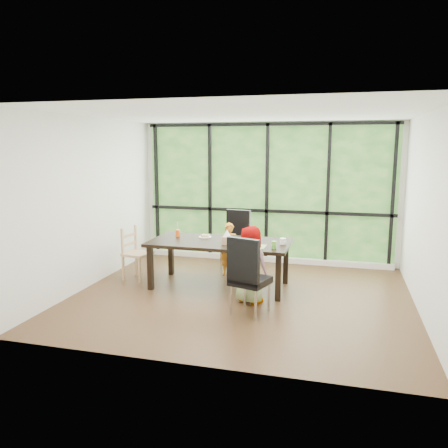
% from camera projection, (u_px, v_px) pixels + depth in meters
% --- Properties ---
extents(ground, '(5.00, 5.00, 0.00)m').
position_uv_depth(ground, '(241.00, 296.00, 6.79)').
color(ground, black).
rests_on(ground, ground).
extents(back_wall, '(5.00, 0.00, 5.00)m').
position_uv_depth(back_wall, '(267.00, 193.00, 8.70)').
color(back_wall, silver).
rests_on(back_wall, ground).
extents(foliage_backdrop, '(4.80, 0.02, 2.65)m').
position_uv_depth(foliage_backdrop, '(267.00, 193.00, 8.68)').
color(foliage_backdrop, '#1E491C').
rests_on(foliage_backdrop, back_wall).
extents(window_mullions, '(4.80, 0.06, 2.65)m').
position_uv_depth(window_mullions, '(267.00, 193.00, 8.64)').
color(window_mullions, black).
rests_on(window_mullions, back_wall).
extents(window_sill, '(4.80, 0.12, 0.10)m').
position_uv_depth(window_sill, '(265.00, 259.00, 8.83)').
color(window_sill, silver).
rests_on(window_sill, ground).
extents(dining_table, '(2.29, 1.21, 0.75)m').
position_uv_depth(dining_table, '(220.00, 264.00, 7.20)').
color(dining_table, black).
rests_on(dining_table, ground).
extents(chair_window_leather, '(0.52, 0.52, 1.08)m').
position_uv_depth(chair_window_leather, '(235.00, 240.00, 8.20)').
color(chair_window_leather, black).
rests_on(chair_window_leather, ground).
extents(chair_interior_leather, '(0.58, 0.58, 1.08)m').
position_uv_depth(chair_interior_leather, '(250.00, 275.00, 6.00)').
color(chair_interior_leather, black).
rests_on(chair_interior_leather, ground).
extents(chair_end_beech, '(0.47, 0.49, 0.90)m').
position_uv_depth(chair_end_beech, '(138.00, 254.00, 7.56)').
color(chair_end_beech, tan).
rests_on(chair_end_beech, ground).
extents(child_toddler, '(0.37, 0.27, 0.94)m').
position_uv_depth(child_toddler, '(230.00, 249.00, 7.79)').
color(child_toddler, orange).
rests_on(child_toddler, ground).
extents(child_older, '(0.65, 0.55, 1.13)m').
position_uv_depth(child_older, '(252.00, 265.00, 6.42)').
color(child_older, gray).
rests_on(child_older, ground).
extents(placemat, '(0.41, 0.30, 0.01)m').
position_uv_depth(placemat, '(252.00, 246.00, 6.76)').
color(placemat, tan).
rests_on(placemat, dining_table).
extents(plate_far, '(0.21, 0.21, 0.01)m').
position_uv_depth(plate_far, '(205.00, 237.00, 7.42)').
color(plate_far, white).
rests_on(plate_far, dining_table).
extents(plate_near, '(0.22, 0.22, 0.01)m').
position_uv_depth(plate_near, '(254.00, 246.00, 6.73)').
color(plate_near, white).
rests_on(plate_near, dining_table).
extents(orange_cup, '(0.07, 0.07, 0.11)m').
position_uv_depth(orange_cup, '(178.00, 233.00, 7.49)').
color(orange_cup, '#F65B13').
rests_on(orange_cup, dining_table).
extents(green_cup, '(0.07, 0.07, 0.11)m').
position_uv_depth(green_cup, '(274.00, 245.00, 6.61)').
color(green_cup, '#5DBD39').
rests_on(green_cup, dining_table).
extents(white_mug, '(0.09, 0.09, 0.09)m').
position_uv_depth(white_mug, '(283.00, 241.00, 6.90)').
color(white_mug, white).
rests_on(white_mug, dining_table).
extents(tissue_box, '(0.14, 0.14, 0.12)m').
position_uv_depth(tissue_box, '(227.00, 240.00, 6.91)').
color(tissue_box, tan).
rests_on(tissue_box, dining_table).
extents(crepe_rolls_far, '(0.15, 0.12, 0.04)m').
position_uv_depth(crepe_rolls_far, '(205.00, 236.00, 7.42)').
color(crepe_rolls_far, tan).
rests_on(crepe_rolls_far, plate_far).
extents(crepe_rolls_near, '(0.05, 0.12, 0.04)m').
position_uv_depth(crepe_rolls_near, '(254.00, 245.00, 6.73)').
color(crepe_rolls_near, tan).
rests_on(crepe_rolls_near, plate_near).
extents(straw_white, '(0.01, 0.04, 0.20)m').
position_uv_depth(straw_white, '(178.00, 227.00, 7.48)').
color(straw_white, white).
rests_on(straw_white, orange_cup).
extents(straw_pink, '(0.01, 0.04, 0.20)m').
position_uv_depth(straw_pink, '(274.00, 238.00, 6.59)').
color(straw_pink, pink).
rests_on(straw_pink, green_cup).
extents(tissue, '(0.12, 0.12, 0.11)m').
position_uv_depth(tissue, '(227.00, 233.00, 6.89)').
color(tissue, white).
rests_on(tissue, tissue_box).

